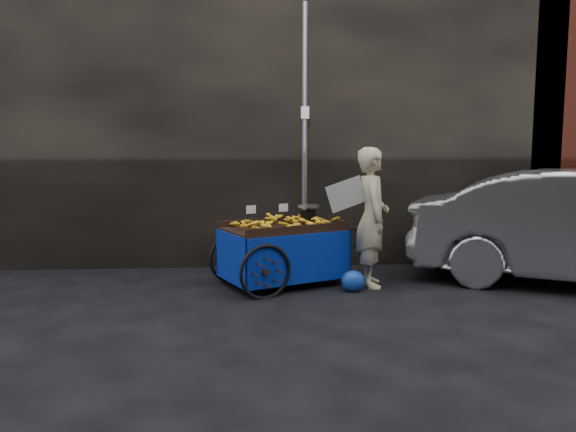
{
  "coord_description": "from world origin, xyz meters",
  "views": [
    {
      "loc": [
        -0.55,
        -7.17,
        1.89
      ],
      "look_at": [
        -0.01,
        0.5,
        0.94
      ],
      "focal_mm": 35.0,
      "sensor_mm": 36.0,
      "label": 1
    }
  ],
  "objects": [
    {
      "name": "building_wall",
      "position": [
        0.39,
        2.6,
        2.5
      ],
      "size": [
        13.5,
        2.0,
        5.0
      ],
      "color": "black",
      "rests_on": "ground"
    },
    {
      "name": "ground",
      "position": [
        0.0,
        0.0,
        0.0
      ],
      "size": [
        80.0,
        80.0,
        0.0
      ],
      "primitive_type": "plane",
      "color": "black",
      "rests_on": "ground"
    },
    {
      "name": "street_pole",
      "position": [
        0.3,
        1.3,
        2.01
      ],
      "size": [
        0.12,
        0.1,
        4.0
      ],
      "color": "slate",
      "rests_on": "ground"
    },
    {
      "name": "vendor",
      "position": [
        1.11,
        0.25,
        0.95
      ],
      "size": [
        0.92,
        0.72,
        1.89
      ],
      "rotation": [
        0.0,
        0.0,
        1.49
      ],
      "color": "#C3B591",
      "rests_on": "ground"
    },
    {
      "name": "plastic_bag",
      "position": [
        0.81,
        -0.05,
        0.14
      ],
      "size": [
        0.31,
        0.25,
        0.28
      ],
      "primitive_type": "ellipsoid",
      "color": "#173DAE",
      "rests_on": "ground"
    },
    {
      "name": "banana_cart",
      "position": [
        -0.13,
        0.38,
        0.71
      ],
      "size": [
        2.33,
        1.74,
        1.16
      ],
      "rotation": [
        0.0,
        0.0,
        0.43
      ],
      "color": "black",
      "rests_on": "ground"
    }
  ]
}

